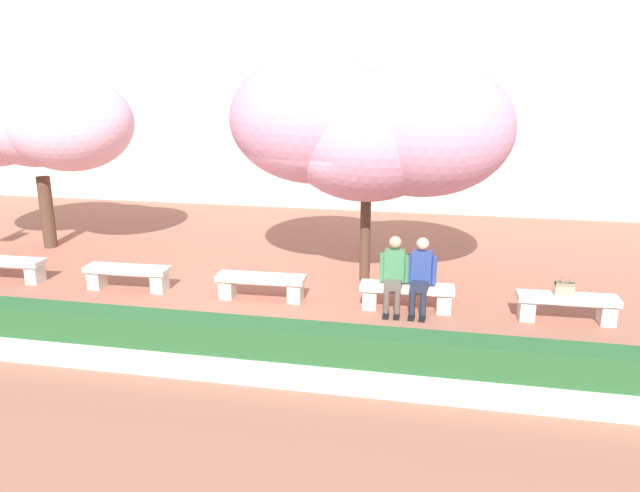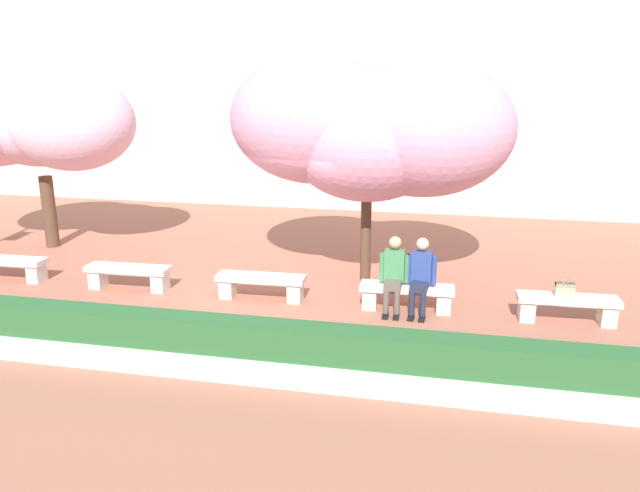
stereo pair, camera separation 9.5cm
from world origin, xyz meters
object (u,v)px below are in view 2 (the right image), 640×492
(stone_bench_west_end, at_px, (7,265))
(person_seated_left, at_px, (394,271))
(stone_bench_center, at_px, (261,283))
(cherry_tree_secondary, at_px, (29,120))
(stone_bench_near_west, at_px, (128,274))
(handbag, at_px, (565,288))
(person_seated_right, at_px, (421,273))
(stone_bench_near_east, at_px, (407,294))
(cherry_tree_main, at_px, (369,129))
(stone_bench_east_end, at_px, (567,305))

(stone_bench_west_end, distance_m, person_seated_left, 7.60)
(stone_bench_center, height_order, cherry_tree_secondary, cherry_tree_secondary)
(stone_bench_near_west, height_order, person_seated_left, person_seated_left)
(person_seated_left, relative_size, handbag, 3.81)
(stone_bench_center, bearing_deg, person_seated_left, -1.29)
(stone_bench_west_end, relative_size, person_seated_left, 1.25)
(stone_bench_west_end, bearing_deg, stone_bench_center, 0.00)
(stone_bench_near_west, relative_size, handbag, 4.75)
(stone_bench_near_west, bearing_deg, cherry_tree_secondary, 146.59)
(stone_bench_west_end, distance_m, handbag, 10.36)
(person_seated_right, bearing_deg, stone_bench_near_east, 166.58)
(cherry_tree_main, bearing_deg, stone_bench_near_east, -57.98)
(stone_bench_east_end, bearing_deg, stone_bench_center, 180.00)
(stone_bench_center, distance_m, stone_bench_east_end, 5.21)
(person_seated_left, bearing_deg, cherry_tree_main, 114.33)
(stone_bench_near_east, relative_size, cherry_tree_main, 0.31)
(person_seated_left, xyz_separation_m, handbag, (2.77, 0.05, -0.12))
(stone_bench_center, relative_size, cherry_tree_main, 0.31)
(stone_bench_near_east, relative_size, person_seated_right, 1.25)
(cherry_tree_main, bearing_deg, stone_bench_west_end, -168.11)
(stone_bench_near_west, xyz_separation_m, person_seated_right, (5.44, -0.05, 0.40))
(person_seated_right, relative_size, cherry_tree_secondary, 0.26)
(person_seated_left, relative_size, cherry_tree_secondary, 0.26)
(stone_bench_near_west, xyz_separation_m, cherry_tree_secondary, (-3.34, 2.20, 2.64))
(person_seated_right, bearing_deg, stone_bench_center, 178.92)
(stone_bench_center, relative_size, person_seated_right, 1.25)
(stone_bench_center, height_order, person_seated_left, person_seated_left)
(stone_bench_west_end, bearing_deg, person_seated_left, -0.40)
(stone_bench_near_west, relative_size, stone_bench_east_end, 1.00)
(stone_bench_center, xyz_separation_m, person_seated_right, (2.83, -0.05, 0.40))
(stone_bench_near_east, bearing_deg, stone_bench_near_west, 180.00)
(stone_bench_west_end, distance_m, cherry_tree_main, 7.54)
(handbag, bearing_deg, stone_bench_near_west, 179.99)
(stone_bench_near_east, bearing_deg, stone_bench_east_end, 0.00)
(stone_bench_east_end, distance_m, person_seated_right, 2.42)
(person_seated_right, bearing_deg, cherry_tree_main, 126.93)
(stone_bench_near_west, relative_size, cherry_tree_secondary, 0.33)
(handbag, bearing_deg, person_seated_left, -178.93)
(stone_bench_near_east, distance_m, cherry_tree_main, 3.16)
(person_seated_right, bearing_deg, stone_bench_west_end, 179.62)
(stone_bench_near_east, bearing_deg, cherry_tree_main, 122.02)
(stone_bench_near_east, xyz_separation_m, stone_bench_east_end, (2.61, 0.00, 0.00))
(cherry_tree_secondary, bearing_deg, handbag, -11.25)
(stone_bench_west_end, height_order, person_seated_right, person_seated_right)
(person_seated_right, distance_m, cherry_tree_secondary, 9.34)
(stone_bench_near_east, distance_m, stone_bench_east_end, 2.61)
(stone_bench_west_end, xyz_separation_m, stone_bench_near_east, (7.82, -0.00, 0.00))
(handbag, distance_m, cherry_tree_main, 4.43)
(stone_bench_east_end, distance_m, cherry_tree_secondary, 11.68)
(cherry_tree_main, bearing_deg, stone_bench_near_west, -161.32)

